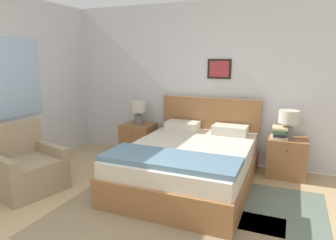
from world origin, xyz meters
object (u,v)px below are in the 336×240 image
at_px(nightstand_near_window, 139,140).
at_px(table_lamp_by_door, 289,120).
at_px(table_lamp_near_window, 138,109).
at_px(bed, 189,163).
at_px(nightstand_by_door, 287,157).
at_px(armchair, 25,169).

xyz_separation_m(nightstand_near_window, table_lamp_by_door, (2.43, -0.01, 0.56)).
bearing_deg(nightstand_near_window, table_lamp_near_window, -50.52).
relative_size(bed, table_lamp_by_door, 5.25).
bearing_deg(nightstand_by_door, nightstand_near_window, 180.00).
distance_m(nightstand_by_door, table_lamp_near_window, 2.50).
bearing_deg(bed, armchair, -152.84).
bearing_deg(nightstand_by_door, bed, -145.73).
height_order(table_lamp_near_window, table_lamp_by_door, same).
distance_m(bed, nightstand_near_window, 1.48).
bearing_deg(nightstand_by_door, armchair, -149.95).
height_order(armchair, table_lamp_by_door, table_lamp_by_door).
relative_size(nightstand_near_window, nightstand_by_door, 1.00).
bearing_deg(table_lamp_near_window, bed, -34.08).
bearing_deg(table_lamp_near_window, nightstand_by_door, 0.31).
bearing_deg(armchair, nightstand_near_window, 173.45).
height_order(nightstand_by_door, table_lamp_by_door, table_lamp_by_door).
xyz_separation_m(armchair, table_lamp_by_door, (3.14, 1.81, 0.56)).
bearing_deg(armchair, bed, 131.71).
xyz_separation_m(nightstand_near_window, table_lamp_near_window, (0.01, -0.01, 0.56)).
bearing_deg(nightstand_by_door, table_lamp_by_door, -133.76).
relative_size(table_lamp_near_window, table_lamp_by_door, 1.00).
relative_size(bed, nightstand_by_door, 3.76).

